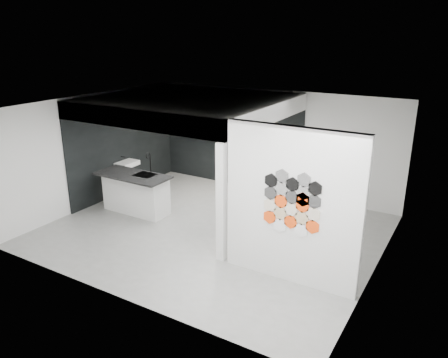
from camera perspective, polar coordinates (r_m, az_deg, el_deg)
floor at (r=9.86m, az=-1.40°, el=-6.75°), size 7.00×6.00×0.01m
partition_panel at (r=7.55m, az=8.84°, el=-3.62°), size 2.45×0.15×2.80m
bay_clad_back at (r=12.50m, az=0.76°, el=4.58°), size 4.40×0.04×2.35m
bay_clad_left at (r=12.24m, az=-12.81°, el=3.79°), size 0.04×4.00×2.35m
bulkhead at (r=10.59m, az=-4.63°, el=9.52°), size 4.40×4.00×0.40m
corner_column at (r=8.21m, az=-0.33°, el=-3.19°), size 0.16×0.16×2.35m
fascia_beam at (r=9.12m, az=-11.67°, el=7.68°), size 4.40×0.16×0.40m
wall_basin at (r=12.03m, az=-12.55°, el=1.95°), size 0.40×0.60×0.12m
display_shelf at (r=12.33m, az=0.92°, el=4.98°), size 3.00×0.15×0.04m
kitchen_island at (r=10.87m, az=-11.44°, el=-1.71°), size 1.87×0.83×1.51m
stockpot at (r=13.01m, az=-4.26°, el=6.15°), size 0.24×0.24×0.17m
kettle at (r=11.88m, az=4.92°, el=4.82°), size 0.22×0.22×0.14m
glass_bowl at (r=11.72m, az=6.67°, el=4.47°), size 0.19×0.19×0.10m
glass_vase at (r=11.71m, az=6.67°, el=4.54°), size 0.12×0.12×0.13m
bottle_dark at (r=12.59m, az=-1.33°, el=5.71°), size 0.07×0.07×0.15m
utensil_cup at (r=12.82m, az=-2.93°, el=5.81°), size 0.09×0.09×0.09m
hex_tile_cluster at (r=7.43m, az=8.87°, el=-3.14°), size 1.04×0.02×1.16m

